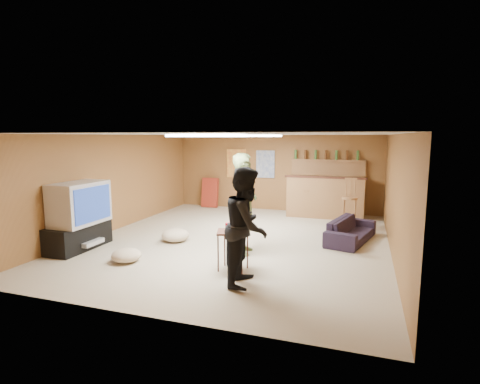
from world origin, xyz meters
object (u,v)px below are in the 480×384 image
(person_olive, at_px, (245,204))
(person_black, at_px, (247,226))
(sofa, at_px, (351,230))
(bar_counter, at_px, (325,197))
(tray_table, at_px, (233,251))
(tv_body, at_px, (80,203))

(person_olive, xyz_separation_m, person_black, (0.47, -1.38, -0.07))
(sofa, bearing_deg, person_olive, 142.00)
(bar_counter, xyz_separation_m, tray_table, (-1.00, -4.61, -0.22))
(tv_body, xyz_separation_m, bar_counter, (4.15, 4.45, -0.35))
(person_black, distance_m, sofa, 3.19)
(bar_counter, bearing_deg, tray_table, -102.27)
(tv_body, bearing_deg, person_black, -9.82)
(person_black, relative_size, tray_table, 2.65)
(person_olive, bearing_deg, person_black, -171.04)
(sofa, bearing_deg, person_black, 168.11)
(sofa, bearing_deg, bar_counter, 32.96)
(bar_counter, height_order, person_olive, person_olive)
(bar_counter, height_order, sofa, bar_counter)
(person_olive, height_order, person_black, person_olive)
(tv_body, bearing_deg, sofa, 24.11)
(sofa, bearing_deg, tv_body, 128.52)
(tv_body, height_order, person_black, person_black)
(tv_body, xyz_separation_m, sofa, (4.91, 2.20, -0.66))
(bar_counter, xyz_separation_m, sofa, (0.76, -2.25, -0.31))
(tv_body, distance_m, person_black, 3.57)
(person_black, distance_m, tray_table, 0.80)
(sofa, distance_m, tray_table, 2.94)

